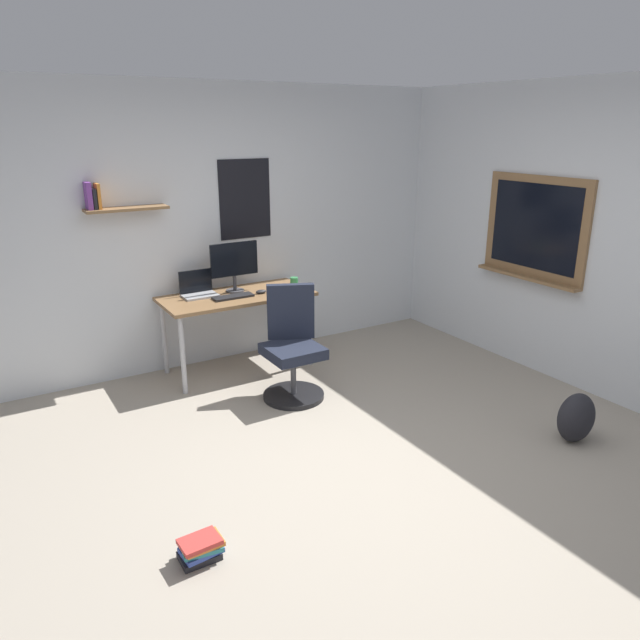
% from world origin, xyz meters
% --- Properties ---
extents(ground_plane, '(5.20, 5.20, 0.00)m').
position_xyz_m(ground_plane, '(0.00, 0.00, 0.00)').
color(ground_plane, '#9E9384').
rests_on(ground_plane, ground).
extents(wall_back, '(5.00, 0.30, 2.60)m').
position_xyz_m(wall_back, '(-0.00, 2.45, 1.30)').
color(wall_back, silver).
rests_on(wall_back, ground).
extents(wall_right, '(0.22, 5.00, 2.60)m').
position_xyz_m(wall_right, '(2.45, 0.03, 1.30)').
color(wall_right, silver).
rests_on(wall_right, ground).
extents(desk, '(1.38, 0.64, 0.73)m').
position_xyz_m(desk, '(0.01, 2.05, 0.66)').
color(desk, olive).
rests_on(desk, ground).
extents(office_chair, '(0.54, 0.56, 0.95)m').
position_xyz_m(office_chair, '(0.17, 1.28, 0.41)').
color(office_chair, black).
rests_on(office_chair, ground).
extents(laptop, '(0.31, 0.21, 0.23)m').
position_xyz_m(laptop, '(-0.30, 2.20, 0.79)').
color(laptop, '#ADAFB5').
rests_on(laptop, desk).
extents(monitor_primary, '(0.46, 0.17, 0.46)m').
position_xyz_m(monitor_primary, '(0.05, 2.15, 1.00)').
color(monitor_primary, '#38383D').
rests_on(monitor_primary, desk).
extents(keyboard, '(0.37, 0.13, 0.02)m').
position_xyz_m(keyboard, '(-0.06, 1.97, 0.74)').
color(keyboard, black).
rests_on(keyboard, desk).
extents(computer_mouse, '(0.10, 0.06, 0.03)m').
position_xyz_m(computer_mouse, '(0.22, 1.97, 0.75)').
color(computer_mouse, '#262628').
rests_on(computer_mouse, desk).
extents(coffee_mug, '(0.08, 0.08, 0.09)m').
position_xyz_m(coffee_mug, '(0.60, 2.02, 0.78)').
color(coffee_mug, '#338C4C').
rests_on(coffee_mug, desk).
extents(backpack, '(0.32, 0.22, 0.38)m').
position_xyz_m(backpack, '(1.57, -0.49, 0.19)').
color(backpack, '#232328').
rests_on(backpack, ground).
extents(book_stack_on_floor, '(0.24, 0.19, 0.14)m').
position_xyz_m(book_stack_on_floor, '(-1.24, -0.27, 0.07)').
color(book_stack_on_floor, black).
rests_on(book_stack_on_floor, ground).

